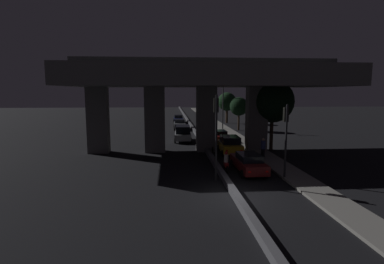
# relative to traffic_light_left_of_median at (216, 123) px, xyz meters

# --- Properties ---
(ground_plane) EXTENTS (200.00, 200.00, 0.00)m
(ground_plane) POSITION_rel_traffic_light_left_of_median_xyz_m (0.59, -3.53, -3.86)
(ground_plane) COLOR black
(median_divider) EXTENTS (0.38, 126.00, 0.40)m
(median_divider) POSITION_rel_traffic_light_left_of_median_xyz_m (0.59, 31.47, -3.66)
(median_divider) COLOR #4C4C51
(median_divider) RESTS_ON ground_plane
(sidewalk_right) EXTENTS (2.02, 126.00, 0.16)m
(sidewalk_right) POSITION_rel_traffic_light_left_of_median_xyz_m (5.59, 24.47, -3.78)
(sidewalk_right) COLOR slate
(sidewalk_right) RESTS_ON ground_plane
(elevated_overpass) EXTENTS (26.00, 11.04, 9.15)m
(elevated_overpass) POSITION_rel_traffic_light_left_of_median_xyz_m (0.30, 10.09, 3.03)
(elevated_overpass) COLOR #5B5956
(elevated_overpass) RESTS_ON ground_plane
(traffic_light_left_of_median) EXTENTS (0.30, 0.49, 5.70)m
(traffic_light_left_of_median) POSITION_rel_traffic_light_left_of_median_xyz_m (0.00, 0.00, 0.00)
(traffic_light_left_of_median) COLOR black
(traffic_light_left_of_median) RESTS_ON ground_plane
(traffic_light_right_of_median) EXTENTS (0.30, 0.49, 5.06)m
(traffic_light_right_of_median) POSITION_rel_traffic_light_left_of_median_xyz_m (4.68, 0.01, -0.41)
(traffic_light_right_of_median) COLOR black
(traffic_light_right_of_median) RESTS_ON ground_plane
(street_lamp) EXTENTS (2.54, 0.32, 8.76)m
(street_lamp) POSITION_rel_traffic_light_left_of_median_xyz_m (4.87, 26.66, 1.29)
(street_lamp) COLOR #2D2D30
(street_lamp) RESTS_ON ground_plane
(car_dark_red_lead) EXTENTS (1.93, 4.81, 1.41)m
(car_dark_red_lead) POSITION_rel_traffic_light_left_of_median_xyz_m (2.72, 1.91, -3.13)
(car_dark_red_lead) COLOR #591414
(car_dark_red_lead) RESTS_ON ground_plane
(car_taxi_yellow_second) EXTENTS (2.08, 4.21, 1.68)m
(car_taxi_yellow_second) POSITION_rel_traffic_light_left_of_median_xyz_m (2.71, 8.65, -2.99)
(car_taxi_yellow_second) COLOR gold
(car_taxi_yellow_second) RESTS_ON ground_plane
(car_dark_red_third) EXTENTS (2.03, 4.34, 1.42)m
(car_dark_red_third) POSITION_rel_traffic_light_left_of_median_xyz_m (2.72, 15.29, -3.12)
(car_dark_red_third) COLOR #591414
(car_dark_red_third) RESTS_ON ground_plane
(car_silver_lead_oncoming) EXTENTS (2.11, 4.14, 1.89)m
(car_silver_lead_oncoming) POSITION_rel_traffic_light_left_of_median_xyz_m (-1.48, 16.16, -2.87)
(car_silver_lead_oncoming) COLOR gray
(car_silver_lead_oncoming) RESTS_ON ground_plane
(car_grey_second_oncoming) EXTENTS (1.89, 4.35, 1.56)m
(car_grey_second_oncoming) POSITION_rel_traffic_light_left_of_median_xyz_m (-1.46, 27.81, -3.07)
(car_grey_second_oncoming) COLOR #515459
(car_grey_second_oncoming) RESTS_ON ground_plane
(car_dark_blue_third_oncoming) EXTENTS (1.93, 4.54, 1.47)m
(car_dark_blue_third_oncoming) POSITION_rel_traffic_light_left_of_median_xyz_m (-1.36, 38.24, -3.09)
(car_dark_blue_third_oncoming) COLOR #141938
(car_dark_blue_third_oncoming) RESTS_ON ground_plane
(motorcycle_red_filtering_near) EXTENTS (0.33, 1.85, 1.46)m
(motorcycle_red_filtering_near) POSITION_rel_traffic_light_left_of_median_xyz_m (1.18, 2.51, -3.24)
(motorcycle_red_filtering_near) COLOR black
(motorcycle_red_filtering_near) RESTS_ON ground_plane
(motorcycle_white_filtering_mid) EXTENTS (0.32, 1.75, 1.47)m
(motorcycle_white_filtering_mid) POSITION_rel_traffic_light_left_of_median_xyz_m (1.14, 9.97, -3.23)
(motorcycle_white_filtering_mid) COLOR black
(motorcycle_white_filtering_mid) RESTS_ON ground_plane
(pedestrian_on_sidewalk) EXTENTS (0.39, 0.39, 1.76)m
(pedestrian_on_sidewalk) POSITION_rel_traffic_light_left_of_median_xyz_m (4.99, 5.65, -2.82)
(pedestrian_on_sidewalk) COLOR black
(pedestrian_on_sidewalk) RESTS_ON sidewalk_right
(roadside_tree_kerbside_near) EXTENTS (4.31, 4.31, 7.09)m
(roadside_tree_kerbside_near) POSITION_rel_traffic_light_left_of_median_xyz_m (7.32, 10.32, 1.06)
(roadside_tree_kerbside_near) COLOR #38281C
(roadside_tree_kerbside_near) RESTS_ON ground_plane
(roadside_tree_kerbside_mid) EXTENTS (2.83, 2.83, 5.09)m
(roadside_tree_kerbside_mid) POSITION_rel_traffic_light_left_of_median_xyz_m (7.56, 25.93, -0.21)
(roadside_tree_kerbside_mid) COLOR #2D2116
(roadside_tree_kerbside_mid) RESTS_ON ground_plane
(roadside_tree_kerbside_far) EXTENTS (3.49, 3.49, 5.81)m
(roadside_tree_kerbside_far) POSITION_rel_traffic_light_left_of_median_xyz_m (7.81, 36.90, 0.17)
(roadside_tree_kerbside_far) COLOR #38281C
(roadside_tree_kerbside_far) RESTS_ON ground_plane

